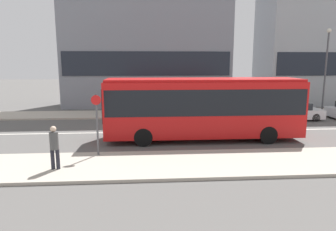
{
  "coord_description": "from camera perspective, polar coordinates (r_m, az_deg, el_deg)",
  "views": [
    {
      "loc": [
        0.03,
        -18.33,
        4.33
      ],
      "look_at": [
        1.21,
        -1.7,
        1.34
      ],
      "focal_mm": 32.0,
      "sensor_mm": 36.0,
      "label": 1
    }
  ],
  "objects": [
    {
      "name": "bus_stop_sign",
      "position": [
        13.85,
        -13.38,
        -0.8
      ],
      "size": [
        0.44,
        0.12,
        2.8
      ],
      "color": "#4C4C51",
      "rests_on": "sidewalk_near"
    },
    {
      "name": "apartment_block_left_tower",
      "position": [
        30.68,
        -4.07,
        16.24
      ],
      "size": [
        15.99,
        5.43,
        15.2
      ],
      "color": "gray",
      "rests_on": "ground_plane"
    },
    {
      "name": "ground_plane",
      "position": [
        18.83,
        -4.06,
        -3.16
      ],
      "size": [
        120.0,
        120.0,
        0.0
      ],
      "primitive_type": "plane",
      "color": "#595654"
    },
    {
      "name": "parked_car_0",
      "position": [
        24.62,
        22.91,
        0.7
      ],
      "size": [
        3.93,
        1.79,
        1.31
      ],
      "color": "silver",
      "rests_on": "ground_plane"
    },
    {
      "name": "city_bus",
      "position": [
        16.78,
        6.64,
        2.02
      ],
      "size": [
        10.78,
        2.65,
        3.44
      ],
      "rotation": [
        0.0,
        0.0,
        -0.08
      ],
      "color": "red",
      "rests_on": "ground_plane"
    },
    {
      "name": "lane_centerline",
      "position": [
        18.83,
        -4.06,
        -3.14
      ],
      "size": [
        41.8,
        0.16,
        0.01
      ],
      "color": "silver",
      "rests_on": "ground_plane"
    },
    {
      "name": "pedestrian_near_stop",
      "position": [
        12.62,
        -20.85,
        -5.23
      ],
      "size": [
        0.35,
        0.34,
        1.75
      ],
      "rotation": [
        0.0,
        0.0,
        3.16
      ],
      "color": "#23232D",
      "rests_on": "sidewalk_near"
    },
    {
      "name": "street_lamp",
      "position": [
        28.03,
        27.92,
        8.98
      ],
      "size": [
        0.36,
        0.36,
        6.87
      ],
      "color": "#4C4C51",
      "rests_on": "sidewalk_far"
    },
    {
      "name": "sidewalk_near",
      "position": [
        12.81,
        -4.03,
        -9.32
      ],
      "size": [
        44.0,
        3.5,
        0.13
      ],
      "color": "#B2A899",
      "rests_on": "ground_plane"
    },
    {
      "name": "sidewalk_far",
      "position": [
        24.94,
        -4.08,
        0.29
      ],
      "size": [
        44.0,
        3.5,
        0.13
      ],
      "color": "#B2A899",
      "rests_on": "ground_plane"
    }
  ]
}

